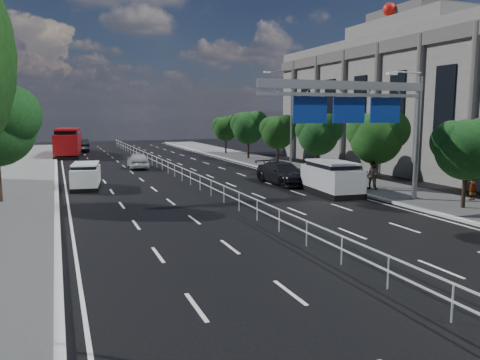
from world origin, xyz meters
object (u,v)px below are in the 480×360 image
overhead_gantry (362,104)px  white_minivan (86,176)px  near_car_silver (138,160)px  pedestrian_a (473,185)px  pedestrian_b (371,175)px  silver_minivan (331,178)px  parked_car_dark (283,173)px  red_bus (68,142)px  near_car_dark (81,145)px  parked_car_teal (332,179)px

overhead_gantry → white_minivan: (-13.81, 11.91, -4.74)m
near_car_silver → pedestrian_a: 28.70m
pedestrian_b → overhead_gantry: bearing=87.3°
silver_minivan → overhead_gantry: bearing=-94.9°
parked_car_dark → pedestrian_a: (6.90, -10.57, 0.23)m
red_bus → near_car_dark: red_bus is taller
parked_car_dark → pedestrian_b: pedestrian_b is taller
near_car_silver → near_car_dark: (-3.96, 22.49, 0.09)m
near_car_silver → pedestrian_a: size_ratio=2.54×
parked_car_dark → pedestrian_a: bearing=-60.2°
near_car_dark → silver_minivan: silver_minivan is taller
near_car_dark → pedestrian_b: size_ratio=2.79×
near_car_dark → white_minivan: bearing=86.8°
pedestrian_b → parked_car_teal: bearing=12.2°
white_minivan → silver_minivan: bearing=-20.8°
white_minivan → red_bus: 27.10m
white_minivan → pedestrian_b: pedestrian_b is taller
near_car_dark → parked_car_teal: size_ratio=0.98×
overhead_gantry → near_car_silver: size_ratio=2.28×
silver_minivan → parked_car_teal: 1.51m
white_minivan → silver_minivan: size_ratio=0.81×
silver_minivan → pedestrian_b: bearing=4.9°
overhead_gantry → silver_minivan: bearing=79.7°
red_bus → parked_car_teal: size_ratio=2.15×
near_car_dark → parked_car_dark: 38.29m
near_car_dark → silver_minivan: (13.20, -41.28, 0.18)m
near_car_silver → silver_minivan: size_ratio=0.85×
near_car_dark → pedestrian_a: 50.61m
near_car_dark → pedestrian_b: bearing=110.6°
parked_car_teal → pedestrian_a: (5.10, -6.79, 0.29)m
white_minivan → near_car_silver: 12.05m
near_car_silver → parked_car_teal: (10.08, -17.57, -0.03)m
near_car_silver → pedestrian_b: bearing=127.6°
white_minivan → near_car_silver: white_minivan is taller
red_bus → pedestrian_a: red_bus is taller
silver_minivan → red_bus: bearing=118.5°
near_car_silver → parked_car_dark: size_ratio=0.82×
parked_car_teal → red_bus: bearing=118.8°
parked_car_teal → silver_minivan: bearing=-120.9°
near_car_silver → parked_car_teal: near_car_silver is taller
parked_car_dark → pedestrian_a: pedestrian_a is taller
red_bus → near_car_dark: (1.75, 6.24, -0.90)m
near_car_silver → pedestrian_a: bearing=126.3°
near_car_silver → silver_minivan: bearing=120.6°
parked_car_dark → near_car_dark: bearing=105.3°
overhead_gantry → near_car_dark: size_ratio=1.97×
parked_car_teal → pedestrian_b: (2.23, -1.25, 0.33)m
overhead_gantry → white_minivan: bearing=139.2°
red_bus → overhead_gantry: bearing=-65.0°
parked_car_teal → parked_car_dark: 4.19m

